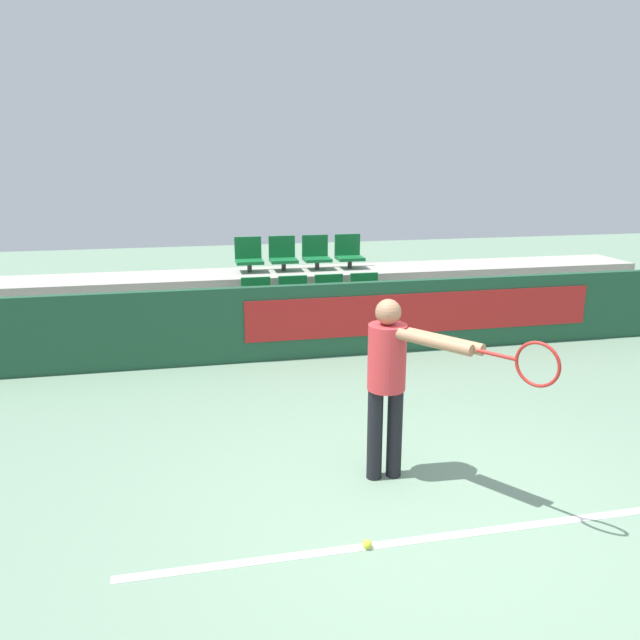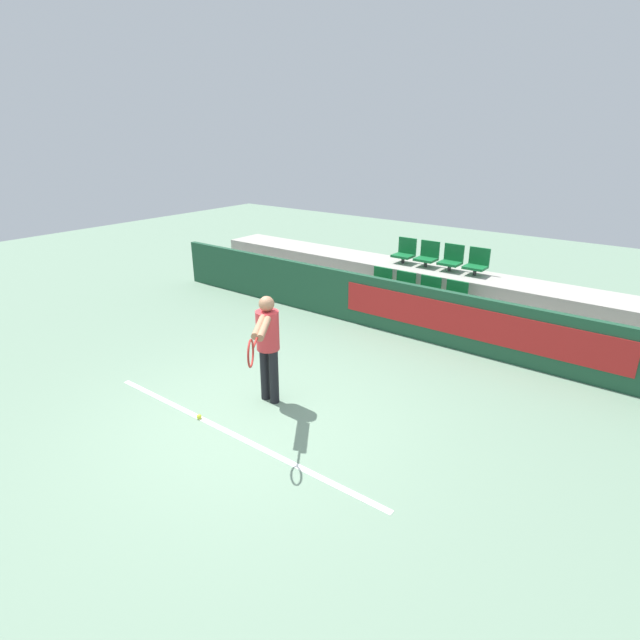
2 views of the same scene
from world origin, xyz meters
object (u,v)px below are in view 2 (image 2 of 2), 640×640
object	(u,v)px
stadium_chair_1	(403,287)
stadium_chair_3	(454,297)
tennis_ball	(199,417)
stadium_chair_2	(428,292)
stadium_chair_7	(477,263)
stadium_chair_5	(427,255)
stadium_chair_6	(451,259)
tennis_player	(267,340)
stadium_chair_0	(380,282)
stadium_chair_4	(405,252)

from	to	relation	value
stadium_chair_1	stadium_chair_3	xyz separation A→B (m)	(1.07, 0.00, 0.00)
tennis_ball	stadium_chair_2	bearing A→B (deg)	80.04
stadium_chair_7	stadium_chair_5	bearing A→B (deg)	180.00
stadium_chair_6	tennis_ball	size ratio (longest dim) A/B	7.99
stadium_chair_3	tennis_ball	world-z (taller)	stadium_chair_3
stadium_chair_1	tennis_player	bearing A→B (deg)	-88.20
stadium_chair_7	stadium_chair_0	bearing A→B (deg)	-147.90
stadium_chair_4	stadium_chair_6	bearing A→B (deg)	0.00
stadium_chair_0	stadium_chair_3	bearing A→B (deg)	0.00
stadium_chair_3	stadium_chair_1	bearing A→B (deg)	180.00
stadium_chair_5	stadium_chair_0	bearing A→B (deg)	-117.98
stadium_chair_6	stadium_chair_3	bearing A→B (deg)	-62.02
stadium_chair_4	tennis_player	distance (m)	5.15
stadium_chair_6	stadium_chair_5	bearing A→B (deg)	180.00
stadium_chair_7	tennis_ball	distance (m)	6.25
tennis_ball	tennis_player	bearing A→B (deg)	62.06
tennis_player	stadium_chair_4	bearing A→B (deg)	62.68
stadium_chair_0	tennis_player	bearing A→B (deg)	-80.78
stadium_chair_2	stadium_chair_5	bearing A→B (deg)	117.98
stadium_chair_4	tennis_ball	distance (m)	6.09
stadium_chair_3	stadium_chair_7	world-z (taller)	stadium_chair_7
stadium_chair_4	tennis_ball	bearing A→B (deg)	-88.10
stadium_chair_5	stadium_chair_2	bearing A→B (deg)	-62.02
stadium_chair_2	tennis_player	bearing A→B (deg)	-95.68
stadium_chair_7	tennis_ball	bearing A→B (deg)	-103.25
stadium_chair_1	stadium_chair_3	bearing A→B (deg)	0.00
stadium_chair_3	stadium_chair_0	bearing A→B (deg)	180.00
stadium_chair_4	stadium_chair_5	bearing A→B (deg)	0.00
stadium_chair_3	stadium_chair_5	world-z (taller)	stadium_chair_5
stadium_chair_0	stadium_chair_2	world-z (taller)	same
tennis_player	tennis_ball	world-z (taller)	tennis_player
tennis_player	tennis_ball	distance (m)	1.36
stadium_chair_6	stadium_chair_7	xyz separation A→B (m)	(0.54, 0.00, 0.00)
stadium_chair_5	tennis_player	distance (m)	5.11
stadium_chair_0	stadium_chair_1	distance (m)	0.54
stadium_chair_2	stadium_chair_7	xyz separation A→B (m)	(0.54, 1.01, 0.45)
stadium_chair_7	tennis_player	distance (m)	5.20
stadium_chair_0	tennis_ball	size ratio (longest dim) A/B	7.99
stadium_chair_4	stadium_chair_5	xyz separation A→B (m)	(0.54, 0.00, 0.00)
stadium_chair_0	stadium_chair_7	xyz separation A→B (m)	(1.61, 1.01, 0.45)
stadium_chair_7	stadium_chair_3	bearing A→B (deg)	-90.00
stadium_chair_6	stadium_chair_0	bearing A→B (deg)	-136.74
stadium_chair_3	stadium_chair_5	distance (m)	1.54
stadium_chair_2	stadium_chair_4	size ratio (longest dim) A/B	1.00
stadium_chair_4	stadium_chair_7	world-z (taller)	same
stadium_chair_1	stadium_chair_5	world-z (taller)	stadium_chair_5
stadium_chair_1	stadium_chair_4	size ratio (longest dim) A/B	1.00
stadium_chair_4	tennis_ball	world-z (taller)	stadium_chair_4
tennis_ball	stadium_chair_1	bearing A→B (deg)	86.12
stadium_chair_0	stadium_chair_2	xyz separation A→B (m)	(1.07, 0.00, 0.00)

